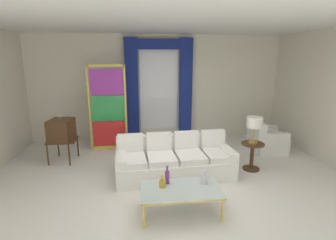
% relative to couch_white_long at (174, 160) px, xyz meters
% --- Properties ---
extents(ground_plane, '(16.00, 16.00, 0.00)m').
position_rel_couch_white_long_xyz_m(ground_plane, '(-0.10, -0.43, -0.31)').
color(ground_plane, white).
extents(wall_rear, '(8.00, 0.12, 3.00)m').
position_rel_couch_white_long_xyz_m(wall_rear, '(-0.10, 2.63, 1.19)').
color(wall_rear, silver).
rests_on(wall_rear, ground).
extents(wall_right, '(0.12, 7.00, 3.00)m').
position_rel_couch_white_long_xyz_m(wall_right, '(3.56, 0.17, 1.19)').
color(wall_right, silver).
rests_on(wall_right, ground).
extents(ceiling_slab, '(8.00, 7.60, 0.04)m').
position_rel_couch_white_long_xyz_m(ceiling_slab, '(-0.10, 0.37, 2.71)').
color(ceiling_slab, white).
extents(curtained_window, '(2.00, 0.17, 2.70)m').
position_rel_couch_white_long_xyz_m(curtained_window, '(-0.07, 2.46, 1.44)').
color(curtained_window, white).
rests_on(curtained_window, ground).
extents(couch_white_long, '(2.38, 1.03, 0.86)m').
position_rel_couch_white_long_xyz_m(couch_white_long, '(0.00, 0.00, 0.00)').
color(couch_white_long, white).
rests_on(couch_white_long, ground).
extents(coffee_table, '(1.22, 0.69, 0.41)m').
position_rel_couch_white_long_xyz_m(coffee_table, '(-0.11, -1.36, 0.07)').
color(coffee_table, silver).
rests_on(coffee_table, ground).
extents(bottle_blue_decanter, '(0.07, 0.07, 0.30)m').
position_rel_couch_white_long_xyz_m(bottle_blue_decanter, '(-0.29, -1.17, 0.22)').
color(bottle_blue_decanter, '#753384').
rests_on(bottle_blue_decanter, coffee_table).
extents(bottle_crystal_tall, '(0.12, 0.12, 0.24)m').
position_rel_couch_white_long_xyz_m(bottle_crystal_tall, '(0.29, -1.23, 0.19)').
color(bottle_crystal_tall, silver).
rests_on(bottle_crystal_tall, coffee_table).
extents(bottle_amber_squat, '(0.10, 0.10, 0.21)m').
position_rel_couch_white_long_xyz_m(bottle_amber_squat, '(-0.37, -1.27, 0.17)').
color(bottle_amber_squat, gold).
rests_on(bottle_amber_squat, coffee_table).
extents(vintage_tv, '(0.62, 0.65, 1.35)m').
position_rel_couch_white_long_xyz_m(vintage_tv, '(-2.46, 1.05, 0.42)').
color(vintage_tv, '#472D19').
rests_on(vintage_tv, ground).
extents(armchair_white, '(0.87, 0.86, 0.80)m').
position_rel_couch_white_long_xyz_m(armchair_white, '(2.53, 1.08, -0.02)').
color(armchair_white, white).
rests_on(armchair_white, ground).
extents(stained_glass_divider, '(0.95, 0.05, 2.20)m').
position_rel_couch_white_long_xyz_m(stained_glass_divider, '(-1.46, 1.70, 0.75)').
color(stained_glass_divider, gold).
rests_on(stained_glass_divider, ground).
extents(peacock_figurine, '(0.44, 0.60, 0.50)m').
position_rel_couch_white_long_xyz_m(peacock_figurine, '(-1.01, 1.25, -0.09)').
color(peacock_figurine, beige).
rests_on(peacock_figurine, ground).
extents(round_side_table, '(0.48, 0.48, 0.59)m').
position_rel_couch_white_long_xyz_m(round_side_table, '(1.69, 0.03, 0.05)').
color(round_side_table, '#472D19').
rests_on(round_side_table, ground).
extents(table_lamp_brass, '(0.32, 0.32, 0.57)m').
position_rel_couch_white_long_xyz_m(table_lamp_brass, '(1.69, 0.03, 0.72)').
color(table_lamp_brass, '#B29338').
rests_on(table_lamp_brass, round_side_table).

